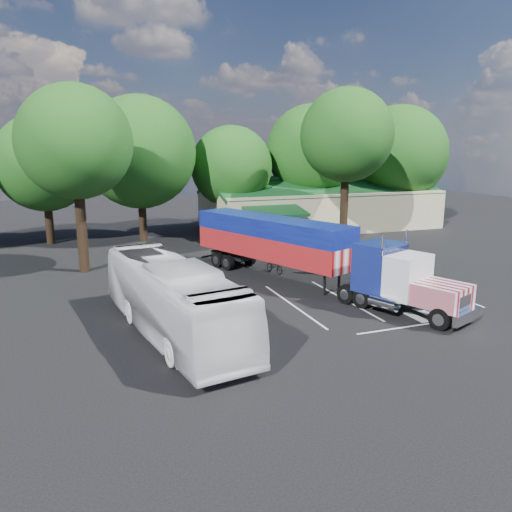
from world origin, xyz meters
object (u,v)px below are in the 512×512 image
object	(u,v)px
semi_truck	(300,248)
tour_bus	(173,298)
silver_sedan	(263,236)
bicycle	(275,266)
woman	(318,262)

from	to	relation	value
semi_truck	tour_bus	bearing A→B (deg)	-169.71
silver_sedan	tour_bus	bearing A→B (deg)	134.36
bicycle	tour_bus	world-z (taller)	tour_bus
woman	tour_bus	size ratio (longest dim) A/B	0.14
bicycle	tour_bus	size ratio (longest dim) A/B	0.14
semi_truck	silver_sedan	size ratio (longest dim) A/B	4.76
semi_truck	silver_sedan	xyz separation A→B (m)	(2.82, 13.63, -1.69)
semi_truck	bicycle	xyz separation A→B (m)	(-0.38, 3.19, -1.89)
woman	silver_sedan	bearing A→B (deg)	-3.91
woman	tour_bus	world-z (taller)	tour_bus
bicycle	woman	bearing A→B (deg)	-38.84
woman	tour_bus	bearing A→B (deg)	122.36
woman	silver_sedan	size ratio (longest dim) A/B	0.42
semi_truck	tour_bus	size ratio (longest dim) A/B	1.55
bicycle	semi_truck	bearing A→B (deg)	-96.53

